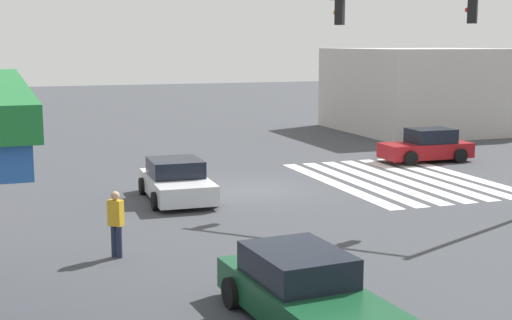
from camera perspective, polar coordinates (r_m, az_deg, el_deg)
ground_plane at (r=26.50m, az=0.00°, el=-2.37°), size 140.00×140.00×0.00m
crosswalk_markings at (r=29.09m, az=11.38°, el=-1.49°), size 9.40×6.30×0.01m
traffic_signal_mast at (r=23.74m, az=16.93°, el=8.27°), size 4.88×4.88×7.12m
car_2 at (r=13.91m, az=3.81°, el=-10.47°), size 4.79×2.34×1.42m
car_3 at (r=24.82m, az=-6.37°, el=-1.71°), size 4.28×2.31×1.39m
car_4 at (r=33.63m, az=13.52°, el=1.06°), size 2.00×4.18×1.51m
corner_building at (r=45.64m, az=13.33°, el=5.49°), size 9.89×9.89×5.06m
pedestrian at (r=18.30m, az=-11.14°, el=-4.78°), size 0.40×0.41×1.71m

